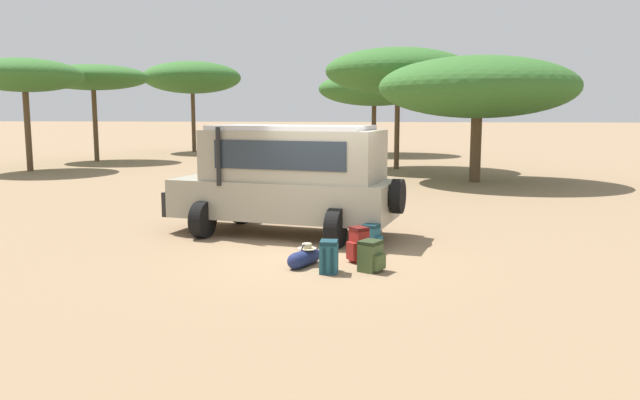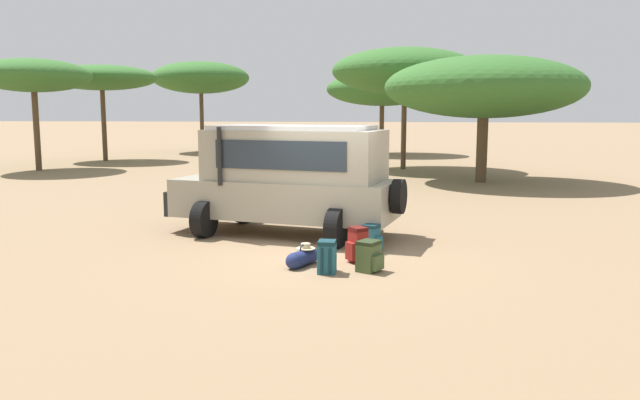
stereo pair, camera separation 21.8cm
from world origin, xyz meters
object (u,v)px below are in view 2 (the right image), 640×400
Objects in this scene: acacia_tree_far_left at (33,76)px; acacia_tree_centre_back at (201,78)px; safari_vehicle at (289,177)px; acacia_tree_far_right at (405,71)px; backpack_beside_front_wheel at (369,256)px; acacia_tree_left_mid at (102,78)px; backpack_near_rear_wheel at (371,238)px; acacia_tree_right_mid at (382,89)px; backpack_outermost at (327,257)px; acacia_tree_distant_right at (484,87)px; backpack_cluster_center at (357,245)px; duffel_bag_low_black_case at (303,257)px.

acacia_tree_centre_back is at bearing 78.45° from acacia_tree_far_left.
acacia_tree_far_right is at bearing 82.16° from safari_vehicle.
safari_vehicle is 30.51m from acacia_tree_centre_back.
backpack_beside_front_wheel is 20.11m from acacia_tree_far_right.
backpack_near_rear_wheel is at bearing -51.94° from acacia_tree_left_mid.
acacia_tree_centre_back is (2.71, 8.64, 0.44)m from acacia_tree_left_mid.
acacia_tree_right_mid is (-1.20, 28.46, 3.92)m from backpack_near_rear_wheel.
backpack_outermost is (-0.64, -1.76, 0.01)m from backpack_near_rear_wheel.
acacia_tree_left_mid is at bearing 158.21° from acacia_tree_distant_right.
acacia_tree_far_right is at bearing 10.77° from acacia_tree_far_left.
backpack_near_rear_wheel is at bearing -41.91° from acacia_tree_far_left.
acacia_tree_distant_right is at bearing 75.24° from backpack_cluster_center.
backpack_outermost is 0.08× the size of acacia_tree_centre_back.
acacia_tree_left_mid is (-16.29, 20.81, 4.33)m from backpack_near_rear_wheel.
backpack_near_rear_wheel is 0.96× the size of backpack_outermost.
acacia_tree_centre_back reaches higher than backpack_outermost.
acacia_tree_left_mid reaches higher than backpack_beside_front_wheel.
backpack_cluster_center is 1.16× the size of backpack_outermost.
duffel_bag_low_black_case is at bearing -67.98° from acacia_tree_centre_back.
acacia_tree_left_mid reaches higher than acacia_tree_distant_right.
backpack_near_rear_wheel is 0.08× the size of acacia_tree_centre_back.
safari_vehicle is 3.65m from backpack_outermost.
backpack_near_rear_wheel is 1.76m from duffel_bag_low_black_case.
duffel_bag_low_black_case is 30.07m from acacia_tree_right_mid.
acacia_tree_centre_back reaches higher than safari_vehicle.
backpack_outermost is at bearing -55.25° from acacia_tree_left_mid.
acacia_tree_right_mid is (15.09, 7.65, -0.41)m from acacia_tree_left_mid.
acacia_tree_centre_back is at bearing 72.61° from acacia_tree_left_mid.
safari_vehicle is 17.07m from acacia_tree_far_right.
acacia_tree_right_mid is at bearing 98.52° from acacia_tree_far_right.
acacia_tree_far_left is at bearing 136.04° from backpack_cluster_center.
backpack_near_rear_wheel is at bearing 92.40° from backpack_beside_front_wheel.
acacia_tree_far_left is 20.51m from acacia_tree_right_mid.
backpack_beside_front_wheel is at bearing -87.58° from acacia_tree_right_mid.
acacia_tree_distant_right is (17.04, -16.54, -1.36)m from acacia_tree_centre_back.
backpack_cluster_center is 0.09× the size of acacia_tree_right_mid.
safari_vehicle is at bearing 105.69° from duffel_bag_low_black_case.
acacia_tree_distant_right reaches higher than backpack_beside_front_wheel.
backpack_beside_front_wheel is 15.23m from acacia_tree_distant_right.
acacia_tree_right_mid is (-1.27, 30.00, 3.92)m from backpack_beside_front_wheel.
acacia_tree_centre_back is 23.79m from acacia_tree_distant_right.
acacia_tree_right_mid is 16.24m from acacia_tree_distant_right.
acacia_tree_centre_back is at bearing 114.77° from backpack_near_rear_wheel.
backpack_near_rear_wheel is at bearing -104.97° from acacia_tree_distant_right.
backpack_beside_front_wheel is at bearing -103.19° from acacia_tree_distant_right.
acacia_tree_centre_back reaches higher than acacia_tree_left_mid.
backpack_beside_front_wheel is 0.95× the size of backpack_outermost.
duffel_bag_low_black_case is at bearing -55.61° from acacia_tree_left_mid.
acacia_tree_far_left is at bearing 174.42° from acacia_tree_distant_right.
backpack_outermost is at bearing -118.16° from backpack_cluster_center.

